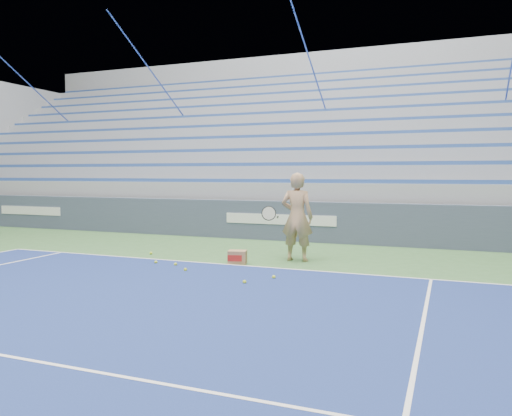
# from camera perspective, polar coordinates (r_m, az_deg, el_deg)

# --- Properties ---
(sponsor_barrier) EXTENTS (30.00, 0.32, 1.10)m
(sponsor_barrier) POSITION_cam_1_polar(r_m,az_deg,el_deg) (13.96, 2.91, -1.46)
(sponsor_barrier) COLOR #3E475E
(sponsor_barrier) RESTS_ON ground
(bleachers) EXTENTS (31.00, 9.15, 7.30)m
(bleachers) POSITION_cam_1_polar(r_m,az_deg,el_deg) (19.41, 8.28, 5.38)
(bleachers) COLOR #989AA0
(bleachers) RESTS_ON ground
(tennis_player) EXTENTS (0.95, 0.85, 1.89)m
(tennis_player) POSITION_cam_1_polar(r_m,az_deg,el_deg) (10.66, 4.69, -1.02)
(tennis_player) COLOR tan
(tennis_player) RESTS_ON ground
(ball_box) EXTENTS (0.43, 0.37, 0.28)m
(ball_box) POSITION_cam_1_polar(r_m,az_deg,el_deg) (10.38, -2.14, -5.64)
(ball_box) COLOR #946E47
(ball_box) RESTS_ON ground
(tennis_ball_0) EXTENTS (0.07, 0.07, 0.07)m
(tennis_ball_0) POSITION_cam_1_polar(r_m,az_deg,el_deg) (10.60, -11.38, -6.09)
(tennis_ball_0) COLOR #CADF2D
(tennis_ball_0) RESTS_ON ground
(tennis_ball_1) EXTENTS (0.07, 0.07, 0.07)m
(tennis_ball_1) POSITION_cam_1_polar(r_m,az_deg,el_deg) (10.29, -9.18, -6.37)
(tennis_ball_1) COLOR #CADF2D
(tennis_ball_1) RESTS_ON ground
(tennis_ball_2) EXTENTS (0.07, 0.07, 0.07)m
(tennis_ball_2) POSITION_cam_1_polar(r_m,az_deg,el_deg) (8.55, -1.32, -8.45)
(tennis_ball_2) COLOR #CADF2D
(tennis_ball_2) RESTS_ON ground
(tennis_ball_3) EXTENTS (0.07, 0.07, 0.07)m
(tennis_ball_3) POSITION_cam_1_polar(r_m,az_deg,el_deg) (9.70, -8.08, -6.99)
(tennis_ball_3) COLOR #CADF2D
(tennis_ball_3) RESTS_ON ground
(tennis_ball_4) EXTENTS (0.07, 0.07, 0.07)m
(tennis_ball_4) POSITION_cam_1_polar(r_m,az_deg,el_deg) (8.94, 2.05, -7.90)
(tennis_ball_4) COLOR #CADF2D
(tennis_ball_4) RESTS_ON ground
(tennis_ball_5) EXTENTS (0.07, 0.07, 0.07)m
(tennis_ball_5) POSITION_cam_1_polar(r_m,az_deg,el_deg) (11.81, -11.91, -5.06)
(tennis_ball_5) COLOR #CADF2D
(tennis_ball_5) RESTS_ON ground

